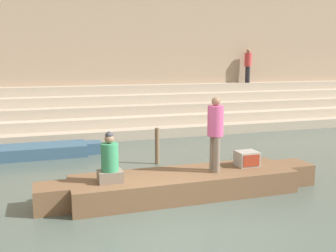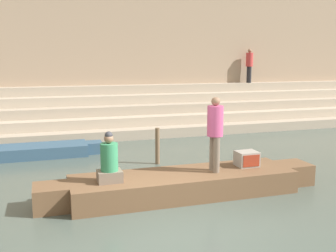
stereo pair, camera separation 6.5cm
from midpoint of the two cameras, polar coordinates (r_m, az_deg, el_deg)
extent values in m
plane|color=#47544C|center=(7.69, 0.69, -13.96)|extent=(120.00, 120.00, 0.00)
cube|color=tan|center=(16.57, -9.99, -0.55)|extent=(36.00, 3.29, 0.39)
cube|color=#B2A28D|center=(16.83, -10.20, 0.93)|extent=(36.00, 2.63, 0.39)
cube|color=tan|center=(17.10, -10.39, 2.38)|extent=(36.00, 1.97, 0.39)
cube|color=#B2A28D|center=(17.38, -10.58, 3.77)|extent=(36.00, 1.32, 0.39)
cube|color=tan|center=(17.67, -10.76, 5.12)|extent=(36.00, 0.66, 0.39)
cube|color=tan|center=(18.54, -11.31, 10.50)|extent=(34.20, 1.20, 6.85)
cube|color=brown|center=(18.14, -10.75, 0.64)|extent=(34.20, 0.12, 0.60)
cube|color=brown|center=(9.12, 2.17, -8.39)|extent=(5.15, 1.41, 0.51)
cube|color=tan|center=(9.05, 2.18, -7.00)|extent=(4.74, 1.31, 0.05)
cube|color=brown|center=(10.47, 17.51, -6.46)|extent=(0.72, 0.78, 0.51)
cube|color=brown|center=(8.60, -16.77, -9.94)|extent=(0.72, 0.78, 0.51)
cylinder|color=olive|center=(9.59, -3.87, -6.52)|extent=(2.22, 0.04, 0.04)
cylinder|color=#756656|center=(9.23, 6.34, -3.87)|extent=(0.15, 0.15, 0.83)
cylinder|color=#756656|center=(9.05, 6.87, -4.15)|extent=(0.15, 0.15, 0.83)
cylinder|color=#C64C7F|center=(9.00, 6.70, 0.73)|extent=(0.37, 0.37, 0.70)
sphere|color=#8C664C|center=(8.94, 6.76, 3.56)|extent=(0.20, 0.20, 0.20)
cube|color=#756656|center=(8.47, -8.61, -7.23)|extent=(0.51, 0.40, 0.24)
cylinder|color=#338456|center=(8.36, -8.68, -4.49)|extent=(0.37, 0.37, 0.59)
sphere|color=#8C664C|center=(8.27, -8.75, -1.84)|extent=(0.20, 0.20, 0.20)
sphere|color=#333338|center=(8.26, -8.76, -1.37)|extent=(0.17, 0.17, 0.17)
cube|color=#9E998E|center=(9.78, 11.17, -4.66)|extent=(0.51, 0.44, 0.36)
cube|color=#99331E|center=(9.59, 11.83, -4.96)|extent=(0.43, 0.02, 0.28)
cube|color=#33516B|center=(13.28, -19.84, -3.54)|extent=(3.65, 1.14, 0.37)
cube|color=#2D2D2D|center=(13.25, -19.88, -2.87)|extent=(3.36, 1.04, 0.05)
cube|color=#33516B|center=(13.37, -10.89, -3.05)|extent=(0.51, 0.63, 0.37)
cylinder|color=brown|center=(11.67, -1.76, -2.92)|extent=(0.13, 0.13, 1.09)
cylinder|color=#28282D|center=(20.17, 11.24, 7.34)|extent=(0.14, 0.14, 0.80)
cylinder|color=#28282D|center=(20.00, 11.51, 7.31)|extent=(0.14, 0.14, 0.80)
cylinder|color=#B23333|center=(20.07, 11.45, 9.42)|extent=(0.34, 0.34, 0.67)
sphere|color=#8C664C|center=(20.08, 11.49, 10.65)|extent=(0.19, 0.19, 0.19)
camera|label=1|loc=(0.03, -90.19, -0.03)|focal=42.00mm
camera|label=2|loc=(0.03, 89.81, 0.03)|focal=42.00mm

